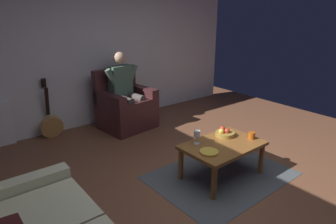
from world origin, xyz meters
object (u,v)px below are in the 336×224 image
wine_glass_near (197,135)px  armchair (125,108)px  candle_jar (252,135)px  coffee_table (223,148)px  person_seated (125,88)px  guitar (51,124)px  decorative_dish (209,152)px  fruit_bowl (225,133)px

wine_glass_near → armchair: bearing=-94.3°
wine_glass_near → candle_jar: 0.70m
armchair → coffee_table: (-0.10, 2.12, 0.02)m
person_seated → guitar: bearing=-25.4°
person_seated → guitar: 1.30m
wine_glass_near → candle_jar: size_ratio=1.94×
coffee_table → wine_glass_near: (0.24, -0.19, 0.18)m
armchair → wine_glass_near: (0.14, 1.92, 0.20)m
decorative_dish → coffee_table: bearing=-166.9°
person_seated → decorative_dish: (0.21, 2.16, -0.25)m
candle_jar → guitar: bearing=-57.5°
guitar → decorative_dish: size_ratio=4.49×
wine_glass_near → coffee_table: bearing=141.9°
fruit_bowl → decorative_dish: 0.54m
coffee_table → candle_jar: size_ratio=11.30×
wine_glass_near → candle_jar: wine_glass_near is taller
fruit_bowl → guitar: bearing=-58.0°
person_seated → coffee_table: 2.12m
guitar → person_seated: bearing=162.3°
person_seated → wine_glass_near: size_ratio=7.73×
armchair → coffee_table: bearing=85.0°
guitar → candle_jar: size_ratio=10.98×
coffee_table → decorative_dish: decorative_dish is taller
fruit_bowl → decorative_dish: bearing=23.9°
guitar → fruit_bowl: guitar is taller
fruit_bowl → coffee_table: bearing=37.8°
guitar → decorative_dish: (-0.95, 2.53, 0.23)m
decorative_dish → guitar: bearing=-69.5°
guitar → candle_jar: bearing=122.5°
armchair → decorative_dish: 2.20m
decorative_dish → candle_jar: size_ratio=2.45×
person_seated → candle_jar: size_ratio=14.98×
wine_glass_near → person_seated: bearing=-94.4°
person_seated → candle_jar: person_seated is taller
fruit_bowl → candle_jar: fruit_bowl is taller
guitar → candle_jar: guitar is taller
wine_glass_near → fruit_bowl: (-0.44, 0.04, -0.08)m
fruit_bowl → candle_jar: bearing=126.7°
fruit_bowl → decorative_dish: (0.49, 0.22, -0.03)m
armchair → candle_jar: 2.28m
decorative_dish → candle_jar: candle_jar is taller
person_seated → decorative_dish: size_ratio=6.12×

